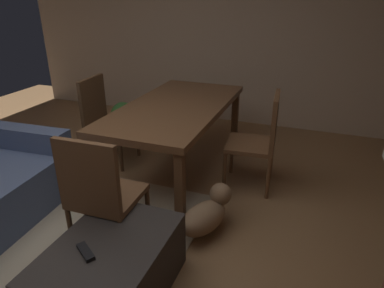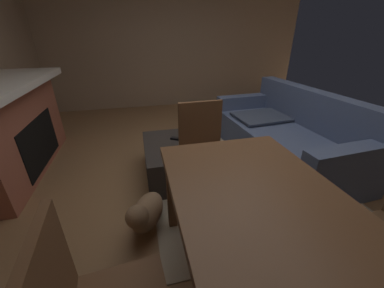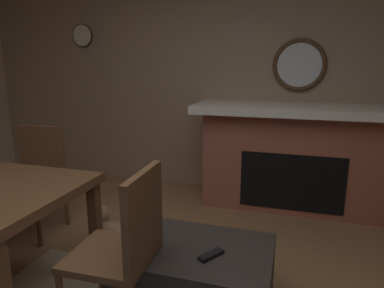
{
  "view_description": "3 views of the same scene",
  "coord_description": "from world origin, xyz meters",
  "px_view_note": "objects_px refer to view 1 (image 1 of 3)",
  "views": [
    {
      "loc": [
        -1.55,
        -1.52,
        1.75
      ],
      "look_at": [
        0.47,
        -0.77,
        0.79
      ],
      "focal_mm": 32.16,
      "sensor_mm": 36.0,
      "label": 1
    },
    {
      "loc": [
        2.02,
        -0.83,
        1.52
      ],
      "look_at": [
        0.49,
        -0.46,
        0.75
      ],
      "focal_mm": 21.32,
      "sensor_mm": 36.0,
      "label": 2
    },
    {
      "loc": [
        -0.73,
        1.23,
        1.45
      ],
      "look_at": [
        -0.11,
        -0.85,
        0.95
      ],
      "focal_mm": 31.61,
      "sensor_mm": 36.0,
      "label": 3
    }
  ],
  "objects_px": {
    "ottoman_coffee_table": "(111,271)",
    "potted_plant": "(123,120)",
    "dining_chair_south": "(261,137)",
    "dining_chair_north": "(103,116)",
    "dining_chair_west": "(100,191)",
    "small_dog": "(207,214)",
    "tv_remote": "(86,252)",
    "dining_table": "(176,112)"
  },
  "relations": [
    {
      "from": "ottoman_coffee_table",
      "to": "potted_plant",
      "type": "xyz_separation_m",
      "value": [
        2.21,
        1.23,
        0.07
      ]
    },
    {
      "from": "dining_chair_south",
      "to": "dining_chair_north",
      "type": "distance_m",
      "value": 1.7
    },
    {
      "from": "dining_chair_west",
      "to": "small_dog",
      "type": "xyz_separation_m",
      "value": [
        0.46,
        -0.61,
        -0.33
      ]
    },
    {
      "from": "potted_plant",
      "to": "tv_remote",
      "type": "bearing_deg",
      "value": -153.57
    },
    {
      "from": "dining_chair_south",
      "to": "dining_table",
      "type": "bearing_deg",
      "value": 90.51
    },
    {
      "from": "ottoman_coffee_table",
      "to": "small_dog",
      "type": "bearing_deg",
      "value": -24.54
    },
    {
      "from": "ottoman_coffee_table",
      "to": "dining_chair_west",
      "type": "bearing_deg",
      "value": 38.91
    },
    {
      "from": "ottoman_coffee_table",
      "to": "small_dog",
      "type": "distance_m",
      "value": 0.85
    },
    {
      "from": "dining_table",
      "to": "dining_chair_south",
      "type": "xyz_separation_m",
      "value": [
        0.01,
        -0.85,
        -0.14
      ]
    },
    {
      "from": "ottoman_coffee_table",
      "to": "potted_plant",
      "type": "height_order",
      "value": "potted_plant"
    },
    {
      "from": "potted_plant",
      "to": "small_dog",
      "type": "bearing_deg",
      "value": -132.2
    },
    {
      "from": "tv_remote",
      "to": "small_dog",
      "type": "xyz_separation_m",
      "value": [
        0.88,
        -0.43,
        -0.22
      ]
    },
    {
      "from": "dining_chair_south",
      "to": "dining_chair_north",
      "type": "height_order",
      "value": "same"
    },
    {
      "from": "dining_chair_north",
      "to": "small_dog",
      "type": "xyz_separation_m",
      "value": [
        -0.86,
        -1.47,
        -0.33
      ]
    },
    {
      "from": "ottoman_coffee_table",
      "to": "dining_table",
      "type": "distance_m",
      "value": 1.73
    },
    {
      "from": "tv_remote",
      "to": "dining_table",
      "type": "xyz_separation_m",
      "value": [
        1.75,
        0.19,
        0.25
      ]
    },
    {
      "from": "ottoman_coffee_table",
      "to": "tv_remote",
      "type": "xyz_separation_m",
      "value": [
        -0.11,
        0.07,
        0.21
      ]
    },
    {
      "from": "dining_chair_west",
      "to": "potted_plant",
      "type": "xyz_separation_m",
      "value": [
        1.89,
        0.97,
        -0.25
      ]
    },
    {
      "from": "ottoman_coffee_table",
      "to": "dining_chair_south",
      "type": "height_order",
      "value": "dining_chair_south"
    },
    {
      "from": "tv_remote",
      "to": "dining_chair_south",
      "type": "bearing_deg",
      "value": 12.38
    },
    {
      "from": "dining_table",
      "to": "dining_chair_west",
      "type": "distance_m",
      "value": 1.33
    },
    {
      "from": "dining_chair_south",
      "to": "small_dog",
      "type": "distance_m",
      "value": 0.96
    },
    {
      "from": "ottoman_coffee_table",
      "to": "dining_chair_south",
      "type": "distance_m",
      "value": 1.78
    },
    {
      "from": "tv_remote",
      "to": "dining_chair_north",
      "type": "relative_size",
      "value": 0.17
    },
    {
      "from": "ottoman_coffee_table",
      "to": "small_dog",
      "type": "height_order",
      "value": "ottoman_coffee_table"
    },
    {
      "from": "tv_remote",
      "to": "dining_table",
      "type": "height_order",
      "value": "dining_table"
    },
    {
      "from": "potted_plant",
      "to": "dining_table",
      "type": "bearing_deg",
      "value": -120.54
    },
    {
      "from": "small_dog",
      "to": "ottoman_coffee_table",
      "type": "bearing_deg",
      "value": 155.46
    },
    {
      "from": "small_dog",
      "to": "dining_chair_north",
      "type": "bearing_deg",
      "value": 59.61
    },
    {
      "from": "dining_table",
      "to": "dining_chair_north",
      "type": "distance_m",
      "value": 0.86
    },
    {
      "from": "dining_table",
      "to": "potted_plant",
      "type": "xyz_separation_m",
      "value": [
        0.57,
        0.96,
        -0.4
      ]
    },
    {
      "from": "ottoman_coffee_table",
      "to": "dining_chair_south",
      "type": "bearing_deg",
      "value": -19.64
    },
    {
      "from": "ottoman_coffee_table",
      "to": "small_dog",
      "type": "xyz_separation_m",
      "value": [
        0.78,
        -0.35,
        -0.01
      ]
    },
    {
      "from": "dining_chair_west",
      "to": "dining_chair_north",
      "type": "distance_m",
      "value": 1.57
    },
    {
      "from": "tv_remote",
      "to": "dining_chair_north",
      "type": "height_order",
      "value": "dining_chair_north"
    },
    {
      "from": "ottoman_coffee_table",
      "to": "potted_plant",
      "type": "bearing_deg",
      "value": 29.02
    },
    {
      "from": "potted_plant",
      "to": "small_dog",
      "type": "distance_m",
      "value": 2.13
    },
    {
      "from": "tv_remote",
      "to": "dining_table",
      "type": "bearing_deg",
      "value": 39.18
    },
    {
      "from": "tv_remote",
      "to": "small_dog",
      "type": "relative_size",
      "value": 0.31
    },
    {
      "from": "ottoman_coffee_table",
      "to": "dining_table",
      "type": "relative_size",
      "value": 0.48
    },
    {
      "from": "potted_plant",
      "to": "small_dog",
      "type": "xyz_separation_m",
      "value": [
        -1.43,
        -1.58,
        -0.08
      ]
    },
    {
      "from": "ottoman_coffee_table",
      "to": "potted_plant",
      "type": "distance_m",
      "value": 2.53
    }
  ]
}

